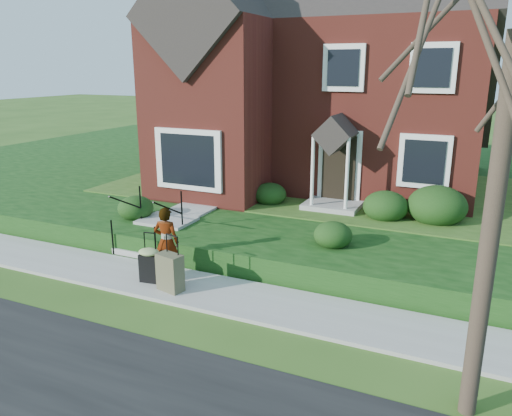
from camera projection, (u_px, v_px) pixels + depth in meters
The scene contains 10 objects.
ground at pixel (205, 293), 10.59m from camera, with size 120.00×120.00×0.00m, color #2D5119.
sidewalk at pixel (205, 291), 10.58m from camera, with size 60.00×1.60×0.08m, color #9E9B93.
terrace at pixel (447, 188), 18.47m from camera, with size 44.00×20.00×0.60m, color #0F350E.
walkway at pixel (216, 198), 15.80m from camera, with size 1.20×6.00×0.06m, color #9E9B93.
main_house at pixel (332, 48), 17.65m from camera, with size 10.40×10.20×9.40m.
front_steps at pixel (157, 231), 13.07m from camera, with size 1.40×2.02×1.50m.
foundation_shrubs at pixel (289, 193), 14.56m from camera, with size 10.01×4.34×1.12m.
woman at pixel (166, 242), 11.09m from camera, with size 0.58×0.38×1.60m, color #999999.
suitcase_black at pixel (149, 263), 10.86m from camera, with size 0.51×0.44×1.12m.
suitcase_olive at pixel (170, 272), 10.44m from camera, with size 0.61×0.43×1.21m.
Camera 1 is at (4.99, -8.38, 4.63)m, focal length 35.00 mm.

